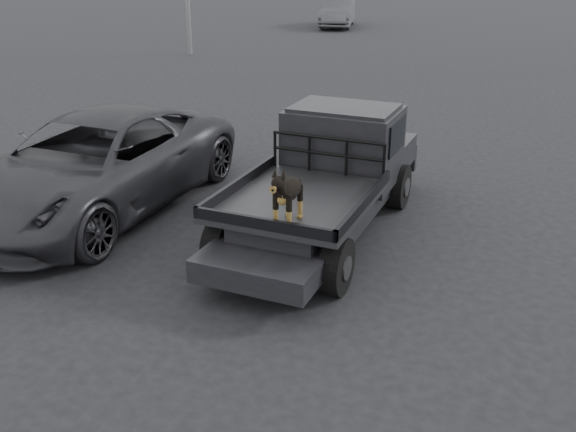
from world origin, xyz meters
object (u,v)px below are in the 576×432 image
at_px(distant_car_a, 338,12).
at_px(parked_suv, 95,164).
at_px(flatbed_ute, 322,205).
at_px(dog, 288,195).

bearing_deg(distant_car_a, parked_suv, -93.32).
height_order(flatbed_ute, dog, dog).
xyz_separation_m(flatbed_ute, dog, (0.19, -1.78, 0.83)).
bearing_deg(distant_car_a, dog, -86.05).
relative_size(flatbed_ute, dog, 7.30).
xyz_separation_m(parked_suv, distant_car_a, (-5.03, 26.78, -0.03)).
height_order(parked_suv, distant_car_a, parked_suv).
bearing_deg(flatbed_ute, parked_suv, -171.47).
relative_size(dog, parked_suv, 0.13).
distance_m(parked_suv, distant_car_a, 27.25).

